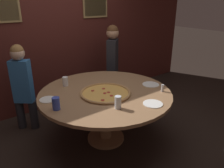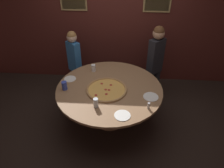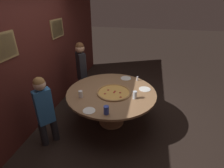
{
  "view_description": "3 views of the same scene",
  "coord_description": "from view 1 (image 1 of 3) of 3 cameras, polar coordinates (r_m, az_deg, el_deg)",
  "views": [
    {
      "loc": [
        -1.52,
        -2.17,
        1.89
      ],
      "look_at": [
        0.06,
        -0.06,
        0.85
      ],
      "focal_mm": 35.0,
      "sensor_mm": 36.0,
      "label": 1
    },
    {
      "loc": [
        0.24,
        -2.86,
        2.87
      ],
      "look_at": [
        0.05,
        -0.12,
        0.91
      ],
      "focal_mm": 35.0,
      "sensor_mm": 36.0,
      "label": 2
    },
    {
      "loc": [
        -2.89,
        -0.66,
        2.42
      ],
      "look_at": [
        0.03,
        -0.01,
        0.89
      ],
      "focal_mm": 28.0,
      "sensor_mm": 36.0,
      "label": 3
    }
  ],
  "objects": [
    {
      "name": "white_plate_left_side",
      "position": [
        3.16,
        10.07,
        -0.1
      ],
      "size": [
        0.24,
        0.24,
        0.01
      ],
      "primitive_type": "cylinder",
      "color": "white",
      "rests_on": "dining_table"
    },
    {
      "name": "diner_far_right",
      "position": [
        3.42,
        -22.41,
        0.18
      ],
      "size": [
        0.33,
        0.3,
        1.31
      ],
      "rotation": [
        0.0,
        0.0,
        2.46
      ],
      "color": "#232328",
      "rests_on": "ground_plane"
    },
    {
      "name": "dining_table",
      "position": [
        2.93,
        -1.74,
        -4.04
      ],
      "size": [
        1.74,
        1.74,
        0.74
      ],
      "color": "#936B47",
      "rests_on": "ground_plane"
    },
    {
      "name": "ground_plane",
      "position": [
        3.25,
        -1.62,
        -14.04
      ],
      "size": [
        24.0,
        24.0,
        0.0
      ],
      "primitive_type": "plane",
      "color": "black"
    },
    {
      "name": "white_plate_near_front",
      "position": [
        2.76,
        -16.39,
        -3.89
      ],
      "size": [
        0.2,
        0.2,
        0.01
      ],
      "primitive_type": "cylinder",
      "color": "white",
      "rests_on": "dining_table"
    },
    {
      "name": "back_wall",
      "position": [
        3.98,
        -14.47,
        12.42
      ],
      "size": [
        6.4,
        0.08,
        2.6
      ],
      "color": "#4C1E19",
      "rests_on": "ground_plane"
    },
    {
      "name": "drink_cup_near_right",
      "position": [
        2.42,
        1.56,
        -4.82
      ],
      "size": [
        0.07,
        0.07,
        0.15
      ],
      "primitive_type": "cylinder",
      "color": "silver",
      "rests_on": "dining_table"
    },
    {
      "name": "drink_cup_beside_pizza",
      "position": [
        2.48,
        -14.41,
        -4.97
      ],
      "size": [
        0.08,
        0.08,
        0.14
      ],
      "primitive_type": "cylinder",
      "color": "#384CB7",
      "rests_on": "dining_table"
    },
    {
      "name": "drink_cup_far_left",
      "position": [
        3.12,
        -12.1,
        0.66
      ],
      "size": [
        0.08,
        0.08,
        0.13
      ],
      "primitive_type": "cylinder",
      "color": "white",
      "rests_on": "dining_table"
    },
    {
      "name": "white_plate_right_side",
      "position": [
        2.59,
        10.63,
        -5.08
      ],
      "size": [
        0.23,
        0.23,
        0.01
      ],
      "primitive_type": "cylinder",
      "color": "white",
      "rests_on": "dining_table"
    },
    {
      "name": "diner_side_left",
      "position": [
        4.03,
        0.14,
        6.24
      ],
      "size": [
        0.36,
        0.34,
        1.46
      ],
      "rotation": [
        0.0,
        0.0,
        -2.42
      ],
      "color": "#232328",
      "rests_on": "ground_plane"
    },
    {
      "name": "condiment_shaker",
      "position": [
        2.94,
        13.05,
        -1.03
      ],
      "size": [
        0.04,
        0.04,
        0.1
      ],
      "color": "silver",
      "rests_on": "dining_table"
    },
    {
      "name": "giant_pizza",
      "position": [
        2.81,
        -1.75,
        -2.3
      ],
      "size": [
        0.66,
        0.66,
        0.03
      ],
      "color": "#E5A84C",
      "rests_on": "dining_table"
    }
  ]
}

